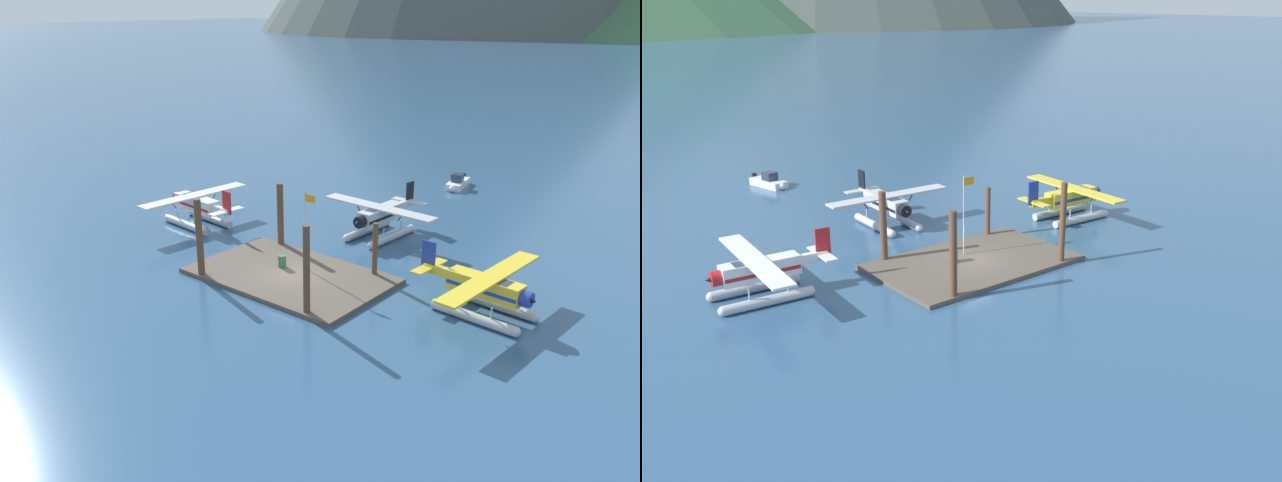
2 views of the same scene
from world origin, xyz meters
TOP-DOWN VIEW (x-y plane):
  - ground_plane at (0.00, 0.00)m, footprint 1200.00×1200.00m
  - dock_platform at (0.00, 0.00)m, footprint 13.71×8.60m
  - piling_near_left at (-4.80, -3.96)m, footprint 0.49×0.49m
  - piling_near_right at (4.78, -3.89)m, footprint 0.43×0.43m
  - piling_far_left at (-4.62, 4.12)m, footprint 0.50×0.50m
  - piling_far_right at (4.59, 3.72)m, footprint 0.38×0.38m
  - flagpole at (0.41, 1.33)m, footprint 0.95×0.10m
  - fuel_drum at (-1.26, 0.55)m, footprint 0.62×0.62m
  - seaplane_yellow_stbd_fwd at (13.19, 3.07)m, footprint 7.97×10.47m
  - seaplane_silver_bow_centre at (0.14, 11.01)m, footprint 10.45×7.98m
  - seaplane_white_port_fwd at (-13.90, 3.61)m, footprint 7.97×10.48m
  - boat_white_open_north at (-2.09, 28.82)m, footprint 2.35×4.83m

SIDE VIEW (x-z plane):
  - ground_plane at x=0.00m, z-range 0.00..0.00m
  - dock_platform at x=0.00m, z-range 0.00..0.30m
  - boat_white_open_north at x=-2.09m, z-range -0.26..1.24m
  - fuel_drum at x=-1.26m, z-range 0.30..1.18m
  - seaplane_yellow_stbd_fwd at x=13.19m, z-range -0.34..3.50m
  - seaplane_silver_bow_centre at x=0.14m, z-range -0.34..3.50m
  - seaplane_white_port_fwd at x=-13.90m, z-range -0.34..3.50m
  - piling_far_right at x=4.59m, z-range 0.00..4.03m
  - piling_far_left at x=-4.62m, z-range 0.00..5.18m
  - piling_near_left at x=-4.80m, z-range 0.00..5.75m
  - piling_near_right at x=4.78m, z-range 0.00..5.90m
  - flagpole at x=0.41m, z-range 1.02..6.79m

